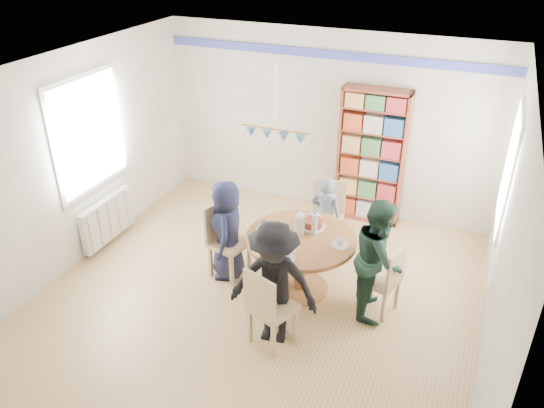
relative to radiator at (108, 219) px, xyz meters
The scene contains 14 objects.
ground 2.46m from the radiator, ahead, with size 5.00×5.00×0.00m, color tan.
room_shell 2.58m from the radiator, 14.73° to the left, with size 5.00×5.00×5.00m.
radiator is the anchor object (origin of this frame).
dining_table 2.84m from the radiator, ahead, with size 1.30×1.30×0.75m.
chair_left 1.84m from the radiator, ahead, with size 0.52×0.52×0.97m.
chair_right 3.86m from the radiator, ahead, with size 0.49×0.49×0.88m.
chair_far 3.01m from the radiator, 20.05° to the left, with size 0.46×0.46×0.97m.
chair_near 3.03m from the radiator, 20.14° to the right, with size 0.55×0.55×0.96m.
person_left 1.91m from the radiator, ahead, with size 0.63×0.41×1.30m, color #161931.
person_right 3.76m from the radiator, ahead, with size 0.69×0.54×1.43m, color #183125.
person_far 3.00m from the radiator, 17.48° to the left, with size 0.41×0.27×1.13m, color gray.
person_near 3.02m from the radiator, 17.58° to the right, with size 0.92×0.53×1.42m, color black.
bookshelf 3.81m from the radiator, 32.91° to the left, with size 0.95×0.28×1.99m.
tableware 2.84m from the radiator, ahead, with size 1.13×1.13×0.30m.
Camera 1 is at (2.10, -4.65, 4.04)m, focal length 35.00 mm.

